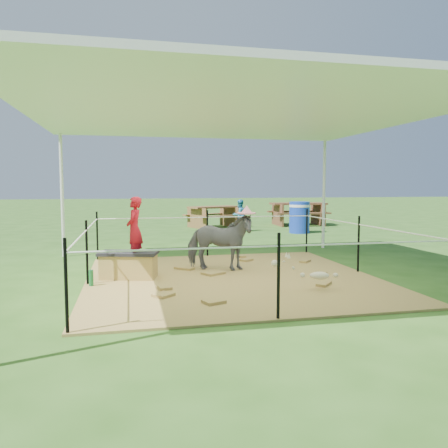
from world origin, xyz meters
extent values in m
plane|color=#2D5919|center=(0.00, 0.00, 0.00)|extent=(90.00, 90.00, 0.00)
cube|color=brown|center=(0.00, 0.00, 0.01)|extent=(4.60, 4.60, 0.03)
cylinder|color=silver|center=(-3.00, 3.00, 1.30)|extent=(0.07, 0.07, 2.60)
cylinder|color=silver|center=(3.00, 3.00, 1.30)|extent=(0.07, 0.07, 2.60)
cube|color=white|center=(0.00, 0.00, 2.64)|extent=(6.30, 6.30, 0.08)
cube|color=white|center=(0.00, 0.00, 2.79)|extent=(3.30, 3.30, 0.22)
cylinder|color=black|center=(-2.25, 2.25, 0.50)|extent=(0.04, 0.04, 1.00)
cylinder|color=black|center=(0.00, 2.25, 0.50)|extent=(0.04, 0.04, 1.00)
cylinder|color=black|center=(2.25, 2.25, 0.50)|extent=(0.04, 0.04, 1.00)
cylinder|color=black|center=(-2.25, 0.00, 0.50)|extent=(0.04, 0.04, 1.00)
cylinder|color=black|center=(2.25, 0.00, 0.50)|extent=(0.04, 0.04, 1.00)
cylinder|color=black|center=(-2.25, -2.25, 0.50)|extent=(0.04, 0.04, 1.00)
cylinder|color=black|center=(0.00, -2.25, 0.50)|extent=(0.04, 0.04, 1.00)
cylinder|color=white|center=(0.00, 2.25, 0.85)|extent=(4.50, 0.02, 0.02)
cylinder|color=white|center=(0.00, -2.25, 0.85)|extent=(4.50, 0.02, 0.02)
cylinder|color=white|center=(2.25, 0.00, 0.85)|extent=(0.02, 4.50, 0.02)
cylinder|color=white|center=(-2.25, 0.00, 0.85)|extent=(0.02, 4.50, 0.02)
cube|color=#A67C3C|center=(-1.64, 0.31, 0.22)|extent=(0.94, 0.64, 0.38)
cube|color=black|center=(-1.64, 0.31, 0.44)|extent=(1.01, 0.70, 0.05)
imported|color=red|center=(-1.54, 0.31, 0.93)|extent=(0.33, 0.43, 1.03)
cylinder|color=#17682D|center=(-2.19, -0.14, 0.15)|extent=(0.08, 0.08, 0.24)
imported|color=#504F55|center=(-0.08, 0.62, 0.53)|extent=(1.31, 0.96, 1.01)
cylinder|color=pink|center=(-0.08, 0.62, 1.11)|extent=(0.31, 0.31, 0.15)
cylinder|color=#183AB5|center=(3.72, 6.30, 0.50)|extent=(0.84, 0.84, 1.00)
cube|color=brown|center=(1.40, 8.74, 0.38)|extent=(2.21, 1.93, 0.77)
cube|color=#55341D|center=(4.73, 8.91, 0.43)|extent=(2.16, 1.62, 0.86)
imported|color=teal|center=(1.97, 7.18, 0.53)|extent=(0.63, 0.56, 1.06)
camera|label=1|loc=(-1.62, -6.80, 1.52)|focal=35.00mm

